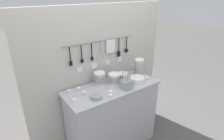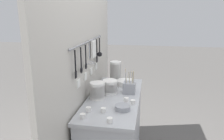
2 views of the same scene
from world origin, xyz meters
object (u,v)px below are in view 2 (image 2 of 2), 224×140
Objects in this scene: cup_edge_far at (130,80)px; cup_beside_plates at (126,100)px; bowl_stack_tall_left at (97,91)px; cutlery_caddy at (129,87)px; plate_stack at (125,83)px; bowl_stack_short_front at (110,87)px; cup_back_left at (103,110)px; cup_by_caddy at (88,109)px; bowl_stack_wide_centre at (110,84)px; cup_mid_row at (83,116)px; steel_mixing_bowl at (123,108)px; cup_back_right at (133,102)px; bowl_stack_nested_right at (116,71)px; cup_centre at (110,120)px.

cup_edge_far and cup_beside_plates have the same top height.
cutlery_caddy is at bearing -53.95° from bowl_stack_tall_left.
plate_stack is at bearing -25.68° from bowl_stack_tall_left.
cup_edge_far is at bearing 2.21° from cup_beside_plates.
bowl_stack_short_front is at bearing 156.48° from plate_stack.
cup_by_caddy is at bearing 93.33° from cup_back_left.
cup_mid_row is (-0.75, 0.08, -0.03)m from bowl_stack_wide_centre.
steel_mixing_bowl reaches higher than cup_back_left.
cup_back_right is at bearing -47.35° from cup_back_left.
plate_stack is 0.77m from cup_by_caddy.
cup_back_right is at bearing -165.61° from plate_stack.
cup_back_right is (-0.52, -0.13, -0.01)m from plate_stack.
bowl_stack_tall_left is 1.07× the size of bowl_stack_wide_centre.
bowl_stack_nested_right is at bearing 2.51° from cup_back_left.
cup_edge_far is (0.80, 0.01, -0.00)m from steel_mixing_bowl.
steel_mixing_bowl is (-0.21, -0.27, -0.06)m from bowl_stack_tall_left.
plate_stack is at bearing 4.84° from steel_mixing_bowl.
cup_edge_far is (0.26, -0.20, -0.03)m from bowl_stack_wide_centre.
cup_back_right is 0.08m from cup_beside_plates.
cup_back_left is at bearing -45.56° from cup_mid_row.
cutlery_caddy is at bearing -163.16° from plate_stack.
cup_by_caddy is at bearing 173.93° from bowl_stack_wide_centre.
bowl_stack_tall_left is 0.19m from bowl_stack_short_front.
cup_centre is 0.26m from cup_by_caddy.
plate_stack is 4.32× the size of cup_by_caddy.
bowl_stack_nested_right is 0.21m from cup_edge_far.
bowl_stack_nested_right is 0.90m from cup_by_caddy.
cutlery_caddy is 5.88× the size of cup_centre.
cup_back_left is at bearing 115.75° from steel_mixing_bowl.
bowl_stack_nested_right is at bearing -7.62° from bowl_stack_tall_left.
steel_mixing_bowl is at bearing -179.15° from cup_edge_far.
cup_edge_far is (0.59, -0.26, -0.06)m from bowl_stack_tall_left.
cup_back_left is (0.01, -0.13, 0.00)m from cup_by_caddy.
bowl_stack_short_front is at bearing 102.54° from cutlery_caddy.
cup_centre and cup_beside_plates have the same top height.
plate_stack is 4.32× the size of cup_mid_row.
cup_edge_far is (0.66, 0.09, 0.00)m from cup_back_right.
cup_beside_plates is (-0.02, -0.28, -0.06)m from bowl_stack_tall_left.
cutlery_caddy reaches higher than bowl_stack_nested_right.
steel_mixing_bowl reaches higher than cup_by_caddy.
cup_centre is (-0.78, -0.15, -0.03)m from bowl_stack_wide_centre.
bowl_stack_nested_right reaches higher than cup_back_right.
cup_edge_far is (-0.01, -0.18, -0.10)m from bowl_stack_nested_right.
plate_stack is at bearing -15.11° from cup_mid_row.
cup_centre is at bearing -97.40° from cup_mid_row.
cup_mid_row is 0.22m from cup_centre.
bowl_stack_nested_right is 1.03m from cup_mid_row.
plate_stack is at bearing 16.84° from cutlery_caddy.
plate_stack is 4.32× the size of cup_centre.
plate_stack is 4.32× the size of cup_back_left.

